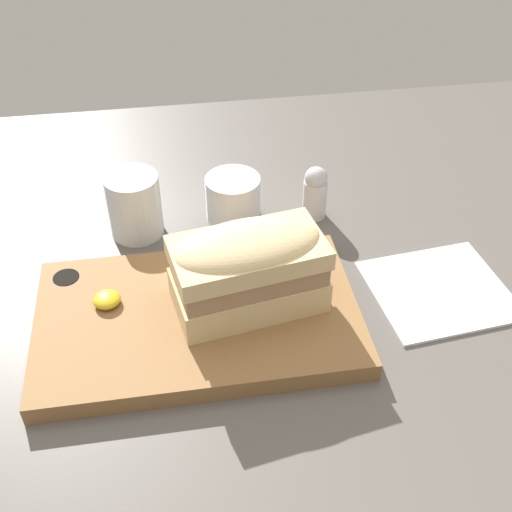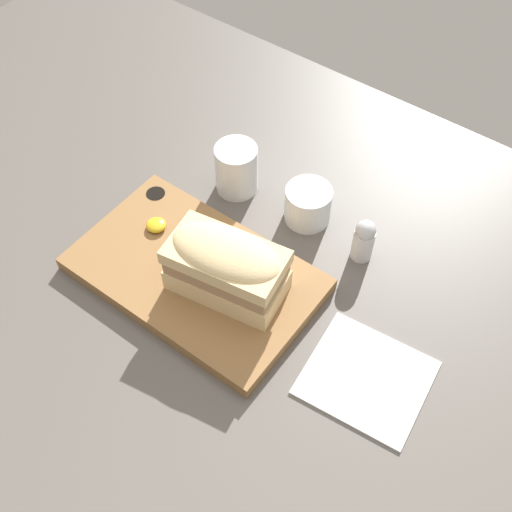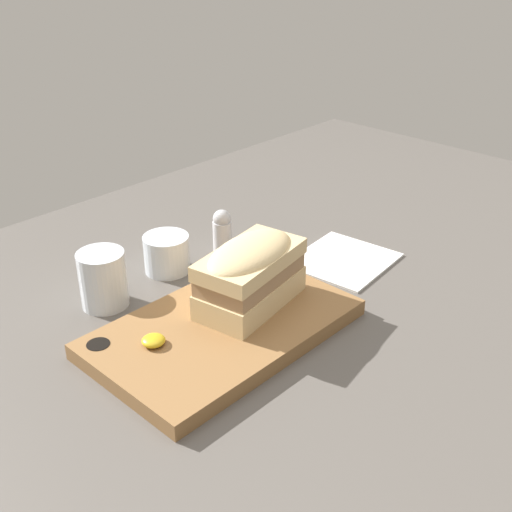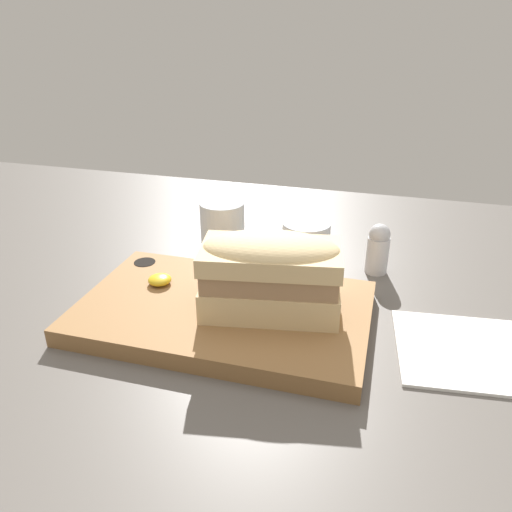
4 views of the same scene
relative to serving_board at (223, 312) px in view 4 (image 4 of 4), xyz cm
name	(u,v)px [view 4 (image 4 of 4)]	position (x,y,z in cm)	size (l,w,h in cm)	color
dining_table	(289,332)	(8.69, 1.04, -2.21)	(186.13, 112.63, 2.00)	#56514C
serving_board	(223,312)	(0.00, 0.00, 0.00)	(37.43, 22.94, 2.47)	olive
sandwich	(271,271)	(6.19, 0.42, 6.72)	(18.31, 11.84, 10.27)	#DBBC84
mustard_dollop	(160,280)	(-10.24, 2.73, 1.85)	(3.23, 3.23, 1.29)	gold
water_glass	(223,231)	(-6.68, 19.37, 2.71)	(7.29, 7.29, 9.01)	silver
wine_glass	(306,242)	(7.01, 20.89, 1.72)	(7.77, 7.77, 6.42)	silver
napkin	(468,352)	(30.40, 0.98, -1.01)	(18.06, 16.77, 0.40)	white
salt_shaker	(378,248)	(18.49, 19.28, 2.86)	(3.41, 3.41, 8.02)	silver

